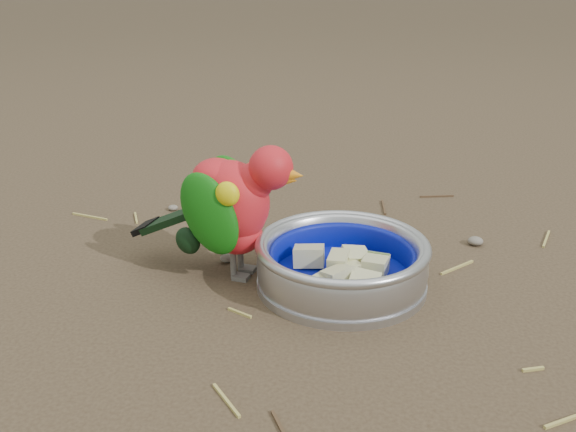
# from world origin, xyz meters

# --- Properties ---
(ground) EXTENTS (60.00, 60.00, 0.00)m
(ground) POSITION_xyz_m (0.00, 0.00, 0.00)
(ground) COLOR #473727
(food_bowl) EXTENTS (0.21, 0.21, 0.02)m
(food_bowl) POSITION_xyz_m (-0.03, 0.04, 0.01)
(food_bowl) COLOR #B2B2BA
(food_bowl) RESTS_ON ground
(bowl_wall) EXTENTS (0.21, 0.21, 0.04)m
(bowl_wall) POSITION_xyz_m (-0.03, 0.04, 0.04)
(bowl_wall) COLOR #B2B2BA
(bowl_wall) RESTS_ON food_bowl
(fruit_wedges) EXTENTS (0.13, 0.13, 0.03)m
(fruit_wedges) POSITION_xyz_m (-0.03, 0.04, 0.03)
(fruit_wedges) COLOR #C3C18A
(fruit_wedges) RESTS_ON food_bowl
(lory_parrot) EXTENTS (0.23, 0.15, 0.17)m
(lory_parrot) POSITION_xyz_m (-0.17, 0.06, 0.08)
(lory_parrot) COLOR red
(lory_parrot) RESTS_ON ground
(ground_debris) EXTENTS (0.90, 0.80, 0.01)m
(ground_debris) POSITION_xyz_m (0.03, 0.07, 0.00)
(ground_debris) COLOR tan
(ground_debris) RESTS_ON ground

